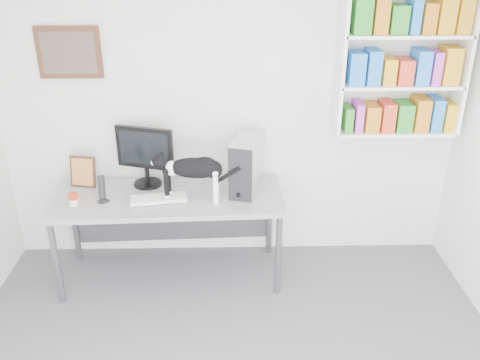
{
  "coord_description": "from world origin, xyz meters",
  "views": [
    {
      "loc": [
        -0.01,
        -2.23,
        2.71
      ],
      "look_at": [
        0.08,
        1.53,
        0.95
      ],
      "focal_mm": 38.0,
      "sensor_mm": 36.0,
      "label": 1
    }
  ],
  "objects_px": {
    "desk": "(171,236)",
    "soup_can": "(73,199)",
    "pc_tower": "(247,164)",
    "monitor": "(146,156)",
    "keyboard": "(158,199)",
    "cat": "(193,179)",
    "speaker": "(102,188)",
    "leaning_print": "(83,171)",
    "bookshelf": "(402,60)"
  },
  "relations": [
    {
      "from": "keyboard",
      "to": "cat",
      "type": "distance_m",
      "value": 0.34
    },
    {
      "from": "keyboard",
      "to": "soup_can",
      "type": "distance_m",
      "value": 0.68
    },
    {
      "from": "desk",
      "to": "leaning_print",
      "type": "relative_size",
      "value": 6.83
    },
    {
      "from": "monitor",
      "to": "soup_can",
      "type": "bearing_deg",
      "value": -129.3
    },
    {
      "from": "desk",
      "to": "speaker",
      "type": "bearing_deg",
      "value": -172.91
    },
    {
      "from": "cat",
      "to": "pc_tower",
      "type": "bearing_deg",
      "value": 30.13
    },
    {
      "from": "bookshelf",
      "to": "cat",
      "type": "xyz_separation_m",
      "value": [
        -1.7,
        -0.38,
        -0.86
      ]
    },
    {
      "from": "monitor",
      "to": "speaker",
      "type": "height_order",
      "value": "monitor"
    },
    {
      "from": "monitor",
      "to": "keyboard",
      "type": "relative_size",
      "value": 1.18
    },
    {
      "from": "desk",
      "to": "pc_tower",
      "type": "distance_m",
      "value": 0.92
    },
    {
      "from": "pc_tower",
      "to": "cat",
      "type": "relative_size",
      "value": 0.73
    },
    {
      "from": "speaker",
      "to": "leaning_print",
      "type": "height_order",
      "value": "leaning_print"
    },
    {
      "from": "speaker",
      "to": "cat",
      "type": "bearing_deg",
      "value": 3.86
    },
    {
      "from": "keyboard",
      "to": "desk",
      "type": "bearing_deg",
      "value": 39.88
    },
    {
      "from": "keyboard",
      "to": "pc_tower",
      "type": "height_order",
      "value": "pc_tower"
    },
    {
      "from": "desk",
      "to": "soup_can",
      "type": "distance_m",
      "value": 0.88
    },
    {
      "from": "leaning_print",
      "to": "desk",
      "type": "bearing_deg",
      "value": -5.0
    },
    {
      "from": "speaker",
      "to": "soup_can",
      "type": "relative_size",
      "value": 2.23
    },
    {
      "from": "desk",
      "to": "leaning_print",
      "type": "xyz_separation_m",
      "value": [
        -0.75,
        0.21,
        0.54
      ]
    },
    {
      "from": "pc_tower",
      "to": "leaning_print",
      "type": "bearing_deg",
      "value": -169.58
    },
    {
      "from": "cat",
      "to": "keyboard",
      "type": "bearing_deg",
      "value": -176.7
    },
    {
      "from": "speaker",
      "to": "bookshelf",
      "type": "bearing_deg",
      "value": 13.12
    },
    {
      "from": "keyboard",
      "to": "pc_tower",
      "type": "bearing_deg",
      "value": 5.05
    },
    {
      "from": "monitor",
      "to": "bookshelf",
      "type": "bearing_deg",
      "value": 18.7
    },
    {
      "from": "bookshelf",
      "to": "monitor",
      "type": "distance_m",
      "value": 2.26
    },
    {
      "from": "speaker",
      "to": "cat",
      "type": "relative_size",
      "value": 0.36
    },
    {
      "from": "speaker",
      "to": "cat",
      "type": "xyz_separation_m",
      "value": [
        0.74,
        -0.01,
        0.08
      ]
    },
    {
      "from": "monitor",
      "to": "speaker",
      "type": "bearing_deg",
      "value": -119.63
    },
    {
      "from": "pc_tower",
      "to": "cat",
      "type": "height_order",
      "value": "pc_tower"
    },
    {
      "from": "pc_tower",
      "to": "cat",
      "type": "distance_m",
      "value": 0.48
    },
    {
      "from": "monitor",
      "to": "pc_tower",
      "type": "xyz_separation_m",
      "value": [
        0.86,
        -0.11,
        -0.04
      ]
    },
    {
      "from": "keyboard",
      "to": "speaker",
      "type": "xyz_separation_m",
      "value": [
        -0.45,
        -0.0,
        0.1
      ]
    },
    {
      "from": "monitor",
      "to": "pc_tower",
      "type": "distance_m",
      "value": 0.87
    },
    {
      "from": "pc_tower",
      "to": "monitor",
      "type": "bearing_deg",
      "value": -172.71
    },
    {
      "from": "bookshelf",
      "to": "speaker",
      "type": "xyz_separation_m",
      "value": [
        -2.44,
        -0.38,
        -0.94
      ]
    },
    {
      "from": "desk",
      "to": "leaning_print",
      "type": "height_order",
      "value": "leaning_print"
    },
    {
      "from": "monitor",
      "to": "cat",
      "type": "bearing_deg",
      "value": -19.68
    },
    {
      "from": "speaker",
      "to": "leaning_print",
      "type": "relative_size",
      "value": 0.84
    },
    {
      "from": "bookshelf",
      "to": "leaning_print",
      "type": "height_order",
      "value": "bookshelf"
    },
    {
      "from": "monitor",
      "to": "cat",
      "type": "height_order",
      "value": "monitor"
    },
    {
      "from": "monitor",
      "to": "cat",
      "type": "relative_size",
      "value": 0.84
    },
    {
      "from": "desk",
      "to": "pc_tower",
      "type": "relative_size",
      "value": 4.09
    },
    {
      "from": "leaning_print",
      "to": "soup_can",
      "type": "distance_m",
      "value": 0.37
    },
    {
      "from": "desk",
      "to": "soup_can",
      "type": "height_order",
      "value": "soup_can"
    },
    {
      "from": "bookshelf",
      "to": "desk",
      "type": "xyz_separation_m",
      "value": [
        -1.92,
        -0.29,
        -1.45
      ]
    },
    {
      "from": "pc_tower",
      "to": "desk",
      "type": "bearing_deg",
      "value": -156.01
    },
    {
      "from": "speaker",
      "to": "soup_can",
      "type": "xyz_separation_m",
      "value": [
        -0.22,
        -0.06,
        -0.06
      ]
    },
    {
      "from": "desk",
      "to": "cat",
      "type": "bearing_deg",
      "value": -25.03
    },
    {
      "from": "pc_tower",
      "to": "leaning_print",
      "type": "xyz_separation_m",
      "value": [
        -1.4,
        0.11,
        -0.09
      ]
    },
    {
      "from": "leaning_print",
      "to": "keyboard",
      "type": "bearing_deg",
      "value": -12.7
    }
  ]
}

